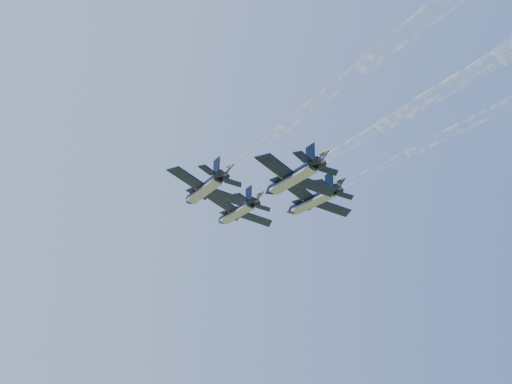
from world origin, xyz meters
name	(u,v)px	position (x,y,z in m)	size (l,w,h in m)	color
jet_lead	(236,212)	(4.87, 8.81, 100.23)	(13.22, 17.56, 5.29)	black
jet_left	(204,189)	(-5.80, -2.17, 100.23)	(13.22, 17.56, 5.29)	black
jet_right	(312,201)	(13.43, -3.93, 100.23)	(13.22, 17.56, 5.29)	black
jet_slot	(292,178)	(4.09, -13.34, 100.23)	(13.22, 17.56, 5.29)	black
smoke_trail_lead	(454,86)	(4.05, -46.62, 100.27)	(3.08, 73.42, 2.77)	white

